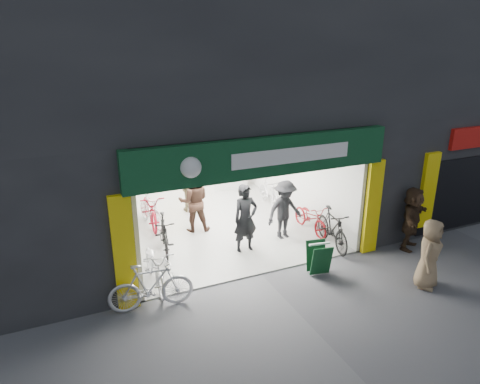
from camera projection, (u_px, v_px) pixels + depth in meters
ground at (262, 275)px, 10.61m from camera, size 60.00×60.00×0.00m
building at (220, 79)px, 13.83m from camera, size 17.00×10.27×8.00m
bike_left_front at (155, 266)px, 10.00m from camera, size 0.71×1.96×1.03m
bike_left_midfront at (164, 235)px, 11.57m from camera, size 0.77×1.82×1.06m
bike_left_midback at (150, 209)px, 13.30m from camera, size 0.80×2.08×1.08m
bike_left_back at (151, 210)px, 13.28m from camera, size 0.80×1.79×1.04m
bike_right_front at (332, 228)px, 11.90m from camera, size 0.82×1.90×1.11m
bike_right_mid at (311, 218)px, 12.88m from camera, size 0.64×1.75×0.91m
bike_right_back at (268, 192)px, 14.96m from camera, size 0.61×1.69×0.99m
parked_bike at (151, 286)px, 9.10m from camera, size 1.86×0.70×1.09m
customer_a at (246, 219)px, 11.49m from camera, size 0.73×0.50×1.93m
customer_b at (194, 201)px, 12.76m from camera, size 1.10×0.95×1.93m
customer_c at (285, 210)px, 12.28m from camera, size 1.23×0.81×1.78m
customer_d at (190, 185)px, 14.22m from camera, size 1.16×0.55×1.93m
pedestrian_near at (429, 254)px, 9.85m from camera, size 0.98×0.89×1.68m
pedestrian_far at (412, 218)px, 11.72m from camera, size 1.66×1.37×1.78m
sandwich_board at (319, 257)px, 10.54m from camera, size 0.60×0.61×0.80m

